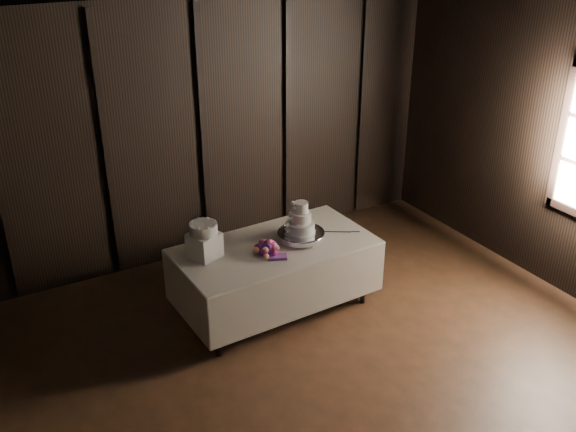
{
  "coord_description": "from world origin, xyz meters",
  "views": [
    {
      "loc": [
        -2.58,
        -3.04,
        3.81
      ],
      "look_at": [
        0.24,
        1.93,
        1.05
      ],
      "focal_mm": 40.0,
      "sensor_mm": 36.0,
      "label": 1
    }
  ],
  "objects_px": {
    "bouquet": "(266,248)",
    "wedding_cake": "(300,222)",
    "cake_stand": "(301,236)",
    "small_cake": "(203,229)",
    "box_pedestal": "(204,245)",
    "display_table": "(275,275)"
  },
  "relations": [
    {
      "from": "bouquet",
      "to": "small_cake",
      "type": "relative_size",
      "value": 1.5
    },
    {
      "from": "bouquet",
      "to": "box_pedestal",
      "type": "height_order",
      "value": "box_pedestal"
    },
    {
      "from": "small_cake",
      "to": "wedding_cake",
      "type": "bearing_deg",
      "value": -10.41
    },
    {
      "from": "box_pedestal",
      "to": "display_table",
      "type": "bearing_deg",
      "value": -10.79
    },
    {
      "from": "bouquet",
      "to": "wedding_cake",
      "type": "bearing_deg",
      "value": 10.46
    },
    {
      "from": "cake_stand",
      "to": "wedding_cake",
      "type": "bearing_deg",
      "value": -150.26
    },
    {
      "from": "cake_stand",
      "to": "box_pedestal",
      "type": "xyz_separation_m",
      "value": [
        -0.98,
        0.16,
        0.08
      ]
    },
    {
      "from": "display_table",
      "to": "small_cake",
      "type": "height_order",
      "value": "small_cake"
    },
    {
      "from": "cake_stand",
      "to": "small_cake",
      "type": "distance_m",
      "value": 1.03
    },
    {
      "from": "display_table",
      "to": "small_cake",
      "type": "bearing_deg",
      "value": 166.86
    },
    {
      "from": "cake_stand",
      "to": "wedding_cake",
      "type": "distance_m",
      "value": 0.18
    },
    {
      "from": "cake_stand",
      "to": "small_cake",
      "type": "xyz_separation_m",
      "value": [
        -0.98,
        0.16,
        0.26
      ]
    },
    {
      "from": "wedding_cake",
      "to": "box_pedestal",
      "type": "height_order",
      "value": "wedding_cake"
    },
    {
      "from": "bouquet",
      "to": "small_cake",
      "type": "distance_m",
      "value": 0.64
    },
    {
      "from": "wedding_cake",
      "to": "small_cake",
      "type": "distance_m",
      "value": 0.98
    },
    {
      "from": "wedding_cake",
      "to": "bouquet",
      "type": "height_order",
      "value": "wedding_cake"
    },
    {
      "from": "bouquet",
      "to": "box_pedestal",
      "type": "bearing_deg",
      "value": 154.84
    },
    {
      "from": "wedding_cake",
      "to": "display_table",
      "type": "bearing_deg",
      "value": -172.45
    },
    {
      "from": "display_table",
      "to": "bouquet",
      "type": "bearing_deg",
      "value": -145.16
    },
    {
      "from": "cake_stand",
      "to": "bouquet",
      "type": "relative_size",
      "value": 1.21
    },
    {
      "from": "small_cake",
      "to": "box_pedestal",
      "type": "bearing_deg",
      "value": 0.0
    },
    {
      "from": "display_table",
      "to": "bouquet",
      "type": "relative_size",
      "value": 5.06
    }
  ]
}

